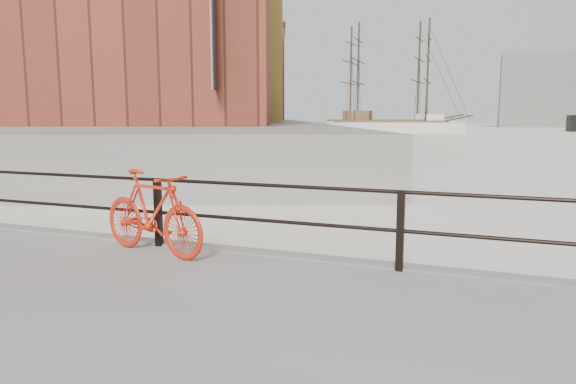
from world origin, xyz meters
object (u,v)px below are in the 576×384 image
Objects in this scene: schooner_mid at (382,131)px; bicycle at (152,213)px; workboat_near at (194,143)px; schooner_left at (391,133)px; workboat_far at (197,139)px.

bicycle is at bearing -77.43° from schooner_mid.
schooner_mid reaches higher than workboat_near.
workboat_near is (-8.33, -47.04, 0.00)m from schooner_mid.
workboat_far is (-14.86, -32.79, 0.00)m from schooner_left.
schooner_mid reaches higher than schooner_left.
schooner_mid is 47.77m from workboat_near.
bicycle is 0.08× the size of schooner_mid.
schooner_left is 41.30m from workboat_near.
schooner_mid is at bearing 60.33° from workboat_near.
schooner_mid is 2.36× the size of workboat_near.
workboat_far is at bearing 99.47° from workboat_near.
workboat_near is (-10.95, -39.82, 0.00)m from schooner_left.
schooner_left is at bearing -65.91° from schooner_mid.
schooner_left is at bearing 58.24° from workboat_far.
bicycle is at bearing -79.18° from workboat_near.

